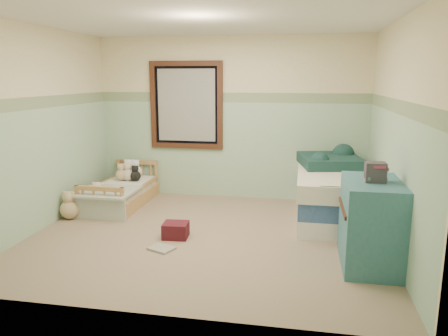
% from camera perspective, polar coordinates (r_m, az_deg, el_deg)
% --- Properties ---
extents(floor, '(4.20, 3.60, 0.02)m').
position_cam_1_polar(floor, '(5.27, -2.43, -9.07)').
color(floor, gray).
rests_on(floor, ground).
extents(ceiling, '(4.20, 3.60, 0.02)m').
position_cam_1_polar(ceiling, '(4.96, -2.70, 19.25)').
color(ceiling, silver).
rests_on(ceiling, wall_back).
extents(wall_back, '(4.20, 0.04, 2.50)m').
position_cam_1_polar(wall_back, '(6.71, 0.89, 6.56)').
color(wall_back, beige).
rests_on(wall_back, floor).
extents(wall_front, '(4.20, 0.04, 2.50)m').
position_cam_1_polar(wall_front, '(3.25, -9.65, 0.66)').
color(wall_front, beige).
rests_on(wall_front, floor).
extents(wall_left, '(0.04, 3.60, 2.50)m').
position_cam_1_polar(wall_left, '(5.80, -23.31, 4.75)').
color(wall_left, beige).
rests_on(wall_left, floor).
extents(wall_right, '(0.04, 3.60, 2.50)m').
position_cam_1_polar(wall_right, '(4.94, 21.99, 3.77)').
color(wall_right, beige).
rests_on(wall_right, floor).
extents(wainscot_mint, '(4.20, 0.01, 1.50)m').
position_cam_1_polar(wainscot_mint, '(6.77, 0.85, 2.33)').
color(wainscot_mint, '#A3C9A9').
rests_on(wainscot_mint, floor).
extents(border_strip, '(4.20, 0.01, 0.15)m').
position_cam_1_polar(border_strip, '(6.68, 0.87, 9.33)').
color(border_strip, '#34643D').
rests_on(border_strip, wall_back).
extents(window_frame, '(1.16, 0.06, 1.36)m').
position_cam_1_polar(window_frame, '(6.81, -5.04, 8.28)').
color(window_frame, '#402216').
rests_on(window_frame, wall_back).
extents(window_blinds, '(0.92, 0.01, 1.12)m').
position_cam_1_polar(window_blinds, '(6.82, -5.02, 8.29)').
color(window_blinds, '#AEAEAB').
rests_on(window_blinds, window_frame).
extents(toddler_bed_frame, '(0.71, 1.42, 0.18)m').
position_cam_1_polar(toddler_bed_frame, '(6.66, -13.51, -3.97)').
color(toddler_bed_frame, '#AA7C4B').
rests_on(toddler_bed_frame, floor).
extents(toddler_mattress, '(0.65, 1.36, 0.12)m').
position_cam_1_polar(toddler_mattress, '(6.62, -13.57, -2.71)').
color(toddler_mattress, white).
rests_on(toddler_mattress, toddler_bed_frame).
extents(patchwork_quilt, '(0.77, 0.71, 0.03)m').
position_cam_1_polar(patchwork_quilt, '(6.21, -15.25, -3.04)').
color(patchwork_quilt, '#6E9BD0').
rests_on(patchwork_quilt, toddler_mattress).
extents(plush_bed_brown, '(0.20, 0.20, 0.20)m').
position_cam_1_polar(plush_bed_brown, '(7.09, -13.12, -0.41)').
color(plush_bed_brown, brown).
rests_on(plush_bed_brown, toddler_mattress).
extents(plush_bed_white, '(0.20, 0.20, 0.20)m').
position_cam_1_polar(plush_bed_white, '(7.01, -11.62, -0.47)').
color(plush_bed_white, white).
rests_on(plush_bed_white, toddler_mattress).
extents(plush_bed_tan, '(0.18, 0.18, 0.18)m').
position_cam_1_polar(plush_bed_tan, '(6.87, -13.46, -0.87)').
color(plush_bed_tan, '#D2B485').
rests_on(plush_bed_tan, toddler_mattress).
extents(plush_bed_dark, '(0.17, 0.17, 0.17)m').
position_cam_1_polar(plush_bed_dark, '(6.79, -11.68, -1.02)').
color(plush_bed_dark, black).
rests_on(plush_bed_dark, toddler_mattress).
extents(plush_floor_cream, '(0.28, 0.28, 0.28)m').
position_cam_1_polar(plush_floor_cream, '(6.46, -16.28, -4.17)').
color(plush_floor_cream, beige).
rests_on(plush_floor_cream, floor).
extents(plush_floor_tan, '(0.26, 0.26, 0.26)m').
position_cam_1_polar(plush_floor_tan, '(6.19, -19.77, -5.20)').
color(plush_floor_tan, '#D2B485').
rests_on(plush_floor_tan, floor).
extents(twin_bed_frame, '(0.93, 1.86, 0.22)m').
position_cam_1_polar(twin_bed_frame, '(6.07, 14.21, -5.38)').
color(twin_bed_frame, white).
rests_on(twin_bed_frame, floor).
extents(twin_boxspring, '(0.93, 1.86, 0.22)m').
position_cam_1_polar(twin_boxspring, '(6.01, 14.31, -3.37)').
color(twin_boxspring, navy).
rests_on(twin_boxspring, twin_bed_frame).
extents(twin_mattress, '(0.97, 1.90, 0.22)m').
position_cam_1_polar(twin_mattress, '(5.96, 14.42, -1.33)').
color(twin_mattress, white).
rests_on(twin_mattress, twin_boxspring).
extents(teal_blanket, '(0.94, 0.98, 0.14)m').
position_cam_1_polar(teal_blanket, '(6.21, 13.87, 0.93)').
color(teal_blanket, '#15393B').
rests_on(teal_blanket, twin_mattress).
extents(dresser, '(0.55, 0.88, 0.88)m').
position_cam_1_polar(dresser, '(4.59, 18.91, -6.99)').
color(dresser, '#2B6E74').
rests_on(dresser, floor).
extents(book_stack, '(0.20, 0.15, 0.19)m').
position_cam_1_polar(book_stack, '(4.42, 19.43, -0.53)').
color(book_stack, '#47312F').
rests_on(book_stack, dresser).
extents(red_pillow, '(0.31, 0.28, 0.18)m').
position_cam_1_polar(red_pillow, '(5.21, -6.42, -8.20)').
color(red_pillow, maroon).
rests_on(red_pillow, floor).
extents(floor_book, '(0.33, 0.29, 0.02)m').
position_cam_1_polar(floor_book, '(4.91, -8.30, -10.52)').
color(floor_book, orange).
rests_on(floor_book, floor).
extents(extra_plush_0, '(0.17, 0.17, 0.17)m').
position_cam_1_polar(extra_plush_0, '(7.09, -12.31, -0.50)').
color(extra_plush_0, black).
rests_on(extra_plush_0, toddler_mattress).
extents(extra_plush_1, '(0.19, 0.19, 0.19)m').
position_cam_1_polar(extra_plush_1, '(6.84, -12.60, -0.86)').
color(extra_plush_1, beige).
rests_on(extra_plush_1, toddler_mattress).
extents(extra_plush_2, '(0.21, 0.21, 0.21)m').
position_cam_1_polar(extra_plush_2, '(6.97, -12.53, -0.53)').
color(extra_plush_2, white).
rests_on(extra_plush_2, toddler_mattress).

